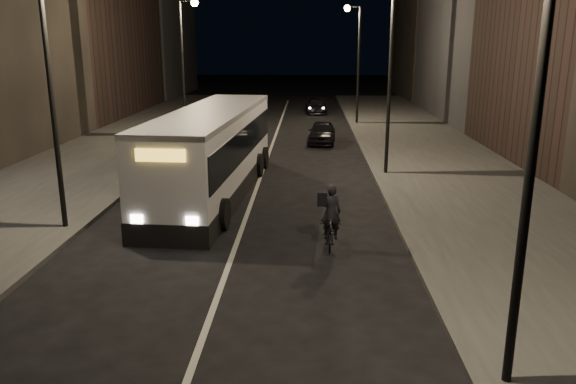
# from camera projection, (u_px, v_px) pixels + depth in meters

# --- Properties ---
(ground) EXTENTS (180.00, 180.00, 0.00)m
(ground) POSITION_uv_depth(u_px,v_px,m) (221.00, 286.00, 13.85)
(ground) COLOR black
(ground) RESTS_ON ground
(sidewalk_right) EXTENTS (7.00, 70.00, 0.16)m
(sidewalk_right) POSITION_uv_depth(u_px,v_px,m) (440.00, 165.00, 27.04)
(sidewalk_right) COLOR #343431
(sidewalk_right) RESTS_ON ground
(sidewalk_left) EXTENTS (7.00, 70.00, 0.16)m
(sidewalk_left) POSITION_uv_depth(u_px,v_px,m) (93.00, 162.00, 27.64)
(sidewalk_left) COLOR #343431
(sidewalk_left) RESTS_ON ground
(streetlight_right_near) EXTENTS (1.20, 0.44, 8.12)m
(streetlight_right_near) POSITION_uv_depth(u_px,v_px,m) (523.00, 75.00, 8.41)
(streetlight_right_near) COLOR black
(streetlight_right_near) RESTS_ON sidewalk_right
(streetlight_right_mid) EXTENTS (1.20, 0.44, 8.12)m
(streetlight_right_mid) POSITION_uv_depth(u_px,v_px,m) (385.00, 53.00, 23.85)
(streetlight_right_mid) COLOR black
(streetlight_right_mid) RESTS_ON sidewalk_right
(streetlight_right_far) EXTENTS (1.20, 0.44, 8.12)m
(streetlight_right_far) POSITION_uv_depth(u_px,v_px,m) (355.00, 48.00, 39.29)
(streetlight_right_far) COLOR black
(streetlight_right_far) RESTS_ON sidewalk_right
(streetlight_left_near) EXTENTS (1.20, 0.44, 8.12)m
(streetlight_left_near) POSITION_uv_depth(u_px,v_px,m) (56.00, 58.00, 16.51)
(streetlight_left_near) COLOR black
(streetlight_left_near) RESTS_ON sidewalk_left
(streetlight_left_far) EXTENTS (1.20, 0.44, 8.12)m
(streetlight_left_far) POSITION_uv_depth(u_px,v_px,m) (186.00, 50.00, 33.88)
(streetlight_left_far) COLOR black
(streetlight_left_far) RESTS_ON sidewalk_left
(city_bus) EXTENTS (3.54, 12.48, 3.32)m
(city_bus) POSITION_uv_depth(u_px,v_px,m) (213.00, 149.00, 21.84)
(city_bus) COLOR silver
(city_bus) RESTS_ON ground
(cyclist_on_bicycle) EXTENTS (0.62, 1.70, 1.95)m
(cyclist_on_bicycle) POSITION_uv_depth(u_px,v_px,m) (330.00, 226.00, 16.29)
(cyclist_on_bicycle) COLOR black
(cyclist_on_bicycle) RESTS_ON ground
(car_near) EXTENTS (1.80, 3.90, 1.29)m
(car_near) POSITION_uv_depth(u_px,v_px,m) (322.00, 132.00, 33.14)
(car_near) COLOR black
(car_near) RESTS_ON ground
(car_mid) EXTENTS (1.97, 4.37, 1.39)m
(car_mid) POSITION_uv_depth(u_px,v_px,m) (244.00, 112.00, 42.27)
(car_mid) COLOR #3A3A3C
(car_mid) RESTS_ON ground
(car_far) EXTENTS (1.92, 4.14, 1.17)m
(car_far) POSITION_uv_depth(u_px,v_px,m) (316.00, 106.00, 47.10)
(car_far) COLOR black
(car_far) RESTS_ON ground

